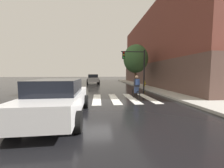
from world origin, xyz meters
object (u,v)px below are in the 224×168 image
Objects in this scene: cyclist at (136,87)px; traffic_light_near at (136,63)px; sedan_near at (58,98)px; fire_hydrant at (144,83)px; street_tree_near at (136,59)px; sedan_mid at (93,79)px.

traffic_light_near is at bearing 73.94° from cyclist.
sedan_near is at bearing -125.56° from traffic_light_near.
traffic_light_near is (5.50, 7.69, 2.04)m from sedan_near.
cyclist reaches higher than fire_hydrant.
street_tree_near is (-1.35, -0.53, 3.06)m from fire_hydrant.
cyclist is at bearing -113.70° from fire_hydrant.
sedan_near is at bearing -120.78° from street_tree_near.
sedan_mid is 10.49m from street_tree_near.
sedan_near is 12.46m from street_tree_near.
fire_hydrant is at bearing 66.30° from cyclist.
sedan_mid is 12.37m from traffic_light_near.
fire_hydrant is at bearing 21.39° from street_tree_near.
traffic_light_near is 2.93m from street_tree_near.
cyclist is (3.63, -15.39, -0.00)m from sedan_mid.
traffic_light_near reaches higher than cyclist.
fire_hydrant is (7.57, 10.96, -0.29)m from sedan_near.
cyclist reaches higher than sedan_mid.
fire_hydrant is at bearing 55.39° from sedan_near.
traffic_light_near is at bearing 54.44° from sedan_near.
street_tree_near reaches higher than sedan_near.
street_tree_near is (5.55, -8.46, 2.75)m from sedan_mid.
cyclist is (4.29, 3.50, 0.02)m from sedan_near.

